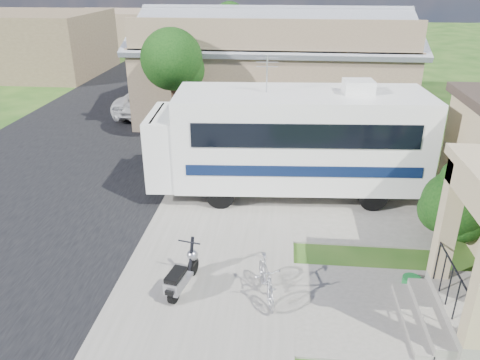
# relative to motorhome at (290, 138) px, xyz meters

# --- Properties ---
(ground) EXTENTS (120.00, 120.00, 0.00)m
(ground) POSITION_rel_motorhome_xyz_m (-0.83, -4.56, -1.83)
(ground) COLOR #194011
(street_slab) EXTENTS (9.00, 80.00, 0.02)m
(street_slab) POSITION_rel_motorhome_xyz_m (-8.33, 5.44, -1.82)
(street_slab) COLOR black
(street_slab) RESTS_ON ground
(sidewalk_slab) EXTENTS (4.00, 80.00, 0.06)m
(sidewalk_slab) POSITION_rel_motorhome_xyz_m (-1.83, 5.44, -1.80)
(sidewalk_slab) COLOR slate
(sidewalk_slab) RESTS_ON ground
(driveway_slab) EXTENTS (7.00, 6.00, 0.05)m
(driveway_slab) POSITION_rel_motorhome_xyz_m (0.67, -0.06, -1.80)
(driveway_slab) COLOR slate
(driveway_slab) RESTS_ON ground
(walk_slab) EXTENTS (4.00, 3.00, 0.05)m
(walk_slab) POSITION_rel_motorhome_xyz_m (2.17, -5.56, -1.80)
(walk_slab) COLOR slate
(walk_slab) RESTS_ON ground
(warehouse) EXTENTS (12.50, 8.40, 5.04)m
(warehouse) POSITION_rel_motorhome_xyz_m (-0.83, 9.41, 0.16)
(warehouse) COLOR #775F4A
(warehouse) RESTS_ON ground
(distant_bldg_far) EXTENTS (10.00, 8.00, 4.00)m
(distant_bldg_far) POSITION_rel_motorhome_xyz_m (-17.83, 17.44, 0.17)
(distant_bldg_far) COLOR brown
(distant_bldg_far) RESTS_ON ground
(distant_bldg_near) EXTENTS (8.00, 7.00, 3.20)m
(distant_bldg_near) POSITION_rel_motorhome_xyz_m (-15.83, 29.44, -0.23)
(distant_bldg_near) COLOR #775F4A
(distant_bldg_near) RESTS_ON ground
(street_tree_a) EXTENTS (2.44, 2.40, 4.58)m
(street_tree_a) POSITION_rel_motorhome_xyz_m (-4.53, 4.49, 1.42)
(street_tree_a) COLOR #2F1F15
(street_tree_a) RESTS_ON ground
(street_tree_b) EXTENTS (2.44, 2.40, 4.73)m
(street_tree_b) POSITION_rel_motorhome_xyz_m (-4.53, 14.49, 1.56)
(street_tree_b) COLOR #2F1F15
(street_tree_b) RESTS_ON ground
(street_tree_c) EXTENTS (2.44, 2.40, 4.42)m
(street_tree_c) POSITION_rel_motorhome_xyz_m (-4.53, 23.49, 1.27)
(street_tree_c) COLOR #2F1F15
(street_tree_c) RESTS_ON ground
(motorhome) EXTENTS (8.47, 3.16, 4.26)m
(motorhome) POSITION_rel_motorhome_xyz_m (0.00, 0.00, 0.00)
(motorhome) COLOR silver
(motorhome) RESTS_ON ground
(shrub) EXTENTS (1.90, 1.81, 2.33)m
(shrub) POSITION_rel_motorhome_xyz_m (4.27, -2.57, -0.64)
(shrub) COLOR #2F1F15
(shrub) RESTS_ON ground
(scooter) EXTENTS (0.64, 1.49, 0.99)m
(scooter) POSITION_rel_motorhome_xyz_m (-2.29, -5.37, -1.38)
(scooter) COLOR black
(scooter) RESTS_ON ground
(bicycle) EXTENTS (0.79, 1.60, 0.93)m
(bicycle) POSITION_rel_motorhome_xyz_m (-0.44, -5.39, -1.37)
(bicycle) COLOR #A09FA7
(bicycle) RESTS_ON ground
(pickup_truck) EXTENTS (2.92, 5.46, 1.46)m
(pickup_truck) POSITION_rel_motorhome_xyz_m (-6.70, 8.66, -1.10)
(pickup_truck) COLOR silver
(pickup_truck) RESTS_ON ground
(van) EXTENTS (3.50, 6.98, 1.95)m
(van) POSITION_rel_motorhome_xyz_m (-7.58, 15.11, -0.86)
(van) COLOR silver
(van) RESTS_ON ground
(garden_hose) EXTENTS (0.41, 0.41, 0.19)m
(garden_hose) POSITION_rel_motorhome_xyz_m (2.81, -4.62, -1.74)
(garden_hose) COLOR #14652A
(garden_hose) RESTS_ON ground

